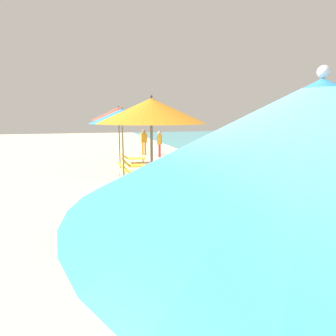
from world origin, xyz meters
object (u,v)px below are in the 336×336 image
Objects in this scene: lounger_third_inland at (152,188)px; lounger_farthest_shoreside at (133,158)px; umbrella_second at (151,111)px; lounger_second_shoreside at (181,204)px; lounger_third_shoreside at (137,171)px; lounger_nearest_shoreside at (250,317)px; umbrella_farthest at (119,114)px; umbrella_nearest at (317,144)px; lounger_farthest_inland at (136,165)px; person_walking_near at (144,140)px; person_walking_mid at (160,142)px; umbrella_third at (122,116)px; beach_ball at (241,221)px.

lounger_third_inland is 1.19× the size of lounger_farthest_shoreside.
umbrella_second is 1.79× the size of lounger_third_inland.
lounger_second_shoreside is 4.22m from lounger_third_shoreside.
umbrella_farthest is at bearing 92.54° from lounger_nearest_shoreside.
lounger_nearest_shoreside is at bearing 68.58° from umbrella_nearest.
umbrella_nearest is at bearing -108.12° from lounger_third_inland.
lounger_second_shoreside is 7.04m from umbrella_farthest.
lounger_farthest_inland is (0.37, 9.42, 0.05)m from lounger_nearest_shoreside.
lounger_third_shoreside is 1.00× the size of person_walking_near.
lounger_second_shoreside is at bearing 48.80° from umbrella_second.
person_walking_mid is (2.27, 5.37, 0.59)m from lounger_third_shoreside.
umbrella_third reaches higher than person_walking_mid.
lounger_nearest_shoreside is at bearing -12.80° from person_walking_near.
umbrella_second is at bearing -92.45° from lounger_farthest_shoreside.
umbrella_nearest is 4.81m from beach_ball.
lounger_farthest_shoreside is 2.54m from person_walking_mid.
umbrella_nearest is at bearing -104.54° from lounger_third_shoreside.
lounger_farthest_shoreside is 0.83× the size of person_walking_near.
lounger_third_inland is 3.24m from beach_ball.
umbrella_third is at bearing 95.26° from lounger_nearest_shoreside.
beach_ball is at bearing -59.74° from lounger_second_shoreside.
lounger_third_shoreside is at bearing 103.45° from beach_ball.
umbrella_second is 11.16m from person_walking_mid.
lounger_third_shoreside is 1.21× the size of lounger_farthest_shoreside.
beach_ball is (0.92, -1.25, -0.08)m from lounger_second_shoreside.
lounger_farthest_inland is at bearing 85.81° from lounger_second_shoreside.
lounger_nearest_shoreside reaches higher than beach_ball.
lounger_farthest_shoreside is at bearing -28.14° from person_walking_near.
umbrella_nearest is 16.07m from person_walking_near.
lounger_nearest_shoreside is 0.49× the size of umbrella_third.
lounger_farthest_shoreside is at bearing 95.38° from beach_ball.
lounger_nearest_shoreside is at bearing -82.25° from umbrella_second.
lounger_third_shoreside is at bearing -89.17° from person_walking_mid.
person_walking_near reaches higher than beach_ball.
umbrella_nearest is 8.17m from umbrella_third.
person_walking_mid is (2.62, 2.93, -1.56)m from umbrella_farthest.
lounger_nearest_shoreside is at bearing -86.41° from umbrella_third.
lounger_farthest_shoreside is at bearing 74.06° from lounger_third_inland.
lounger_second_shoreside is at bearing -71.56° from umbrella_third.
umbrella_second is at bearing -89.36° from umbrella_third.
lounger_nearest_shoreside reaches higher than lounger_third_inland.
lounger_second_shoreside is 1.77m from lounger_third_inland.
umbrella_nearest is 4.05m from umbrella_second.
umbrella_farthest reaches higher than beach_ball.
umbrella_nearest is 1.67× the size of person_walking_near.
umbrella_third is at bearing -94.43° from umbrella_farthest.
umbrella_third is (-0.44, 7.03, 2.07)m from lounger_nearest_shoreside.
umbrella_farthest is (0.29, 11.79, 0.24)m from umbrella_nearest.
umbrella_farthest is at bearing 89.96° from lounger_second_shoreside.
umbrella_second reaches higher than lounger_third_shoreside.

